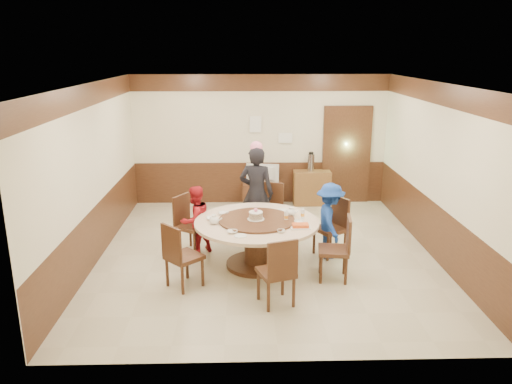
{
  "coord_description": "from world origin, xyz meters",
  "views": [
    {
      "loc": [
        -0.39,
        -7.74,
        3.3
      ],
      "look_at": [
        -0.17,
        -0.07,
        1.1
      ],
      "focal_mm": 35.0,
      "sensor_mm": 36.0,
      "label": 1
    }
  ],
  "objects_px": {
    "person_red": "(195,220)",
    "side_cabinet": "(312,188)",
    "birthday_cake": "(256,215)",
    "tv_stand": "(262,194)",
    "thermos": "(311,163)",
    "person_standing": "(256,193)",
    "person_blue": "(330,221)",
    "shrimp_platter": "(300,226)",
    "banquet_table": "(257,234)",
    "television": "(262,174)"
  },
  "relations": [
    {
      "from": "person_blue",
      "to": "tv_stand",
      "type": "bearing_deg",
      "value": 16.35
    },
    {
      "from": "person_red",
      "to": "thermos",
      "type": "bearing_deg",
      "value": -173.89
    },
    {
      "from": "shrimp_platter",
      "to": "thermos",
      "type": "distance_m",
      "value": 3.64
    },
    {
      "from": "person_blue",
      "to": "thermos",
      "type": "xyz_separation_m",
      "value": [
        0.07,
        2.91,
        0.32
      ]
    },
    {
      "from": "person_standing",
      "to": "person_blue",
      "type": "height_order",
      "value": "person_standing"
    },
    {
      "from": "person_standing",
      "to": "thermos",
      "type": "distance_m",
      "value": 2.39
    },
    {
      "from": "banquet_table",
      "to": "thermos",
      "type": "xyz_separation_m",
      "value": [
        1.27,
        3.25,
        0.41
      ]
    },
    {
      "from": "person_blue",
      "to": "shrimp_platter",
      "type": "distance_m",
      "value": 0.89
    },
    {
      "from": "person_standing",
      "to": "person_red",
      "type": "distance_m",
      "value": 1.26
    },
    {
      "from": "birthday_cake",
      "to": "tv_stand",
      "type": "relative_size",
      "value": 0.31
    },
    {
      "from": "shrimp_platter",
      "to": "person_standing",
      "type": "bearing_deg",
      "value": 111.56
    },
    {
      "from": "banquet_table",
      "to": "tv_stand",
      "type": "bearing_deg",
      "value": 86.22
    },
    {
      "from": "side_cabinet",
      "to": "person_standing",
      "type": "bearing_deg",
      "value": -122.05
    },
    {
      "from": "person_red",
      "to": "shrimp_platter",
      "type": "distance_m",
      "value": 1.86
    },
    {
      "from": "person_standing",
      "to": "person_red",
      "type": "height_order",
      "value": "person_standing"
    },
    {
      "from": "thermos",
      "to": "tv_stand",
      "type": "bearing_deg",
      "value": -178.38
    },
    {
      "from": "tv_stand",
      "to": "side_cabinet",
      "type": "relative_size",
      "value": 1.06
    },
    {
      "from": "shrimp_platter",
      "to": "person_blue",
      "type": "bearing_deg",
      "value": 50.13
    },
    {
      "from": "birthday_cake",
      "to": "side_cabinet",
      "type": "xyz_separation_m",
      "value": [
        1.32,
        3.26,
        -0.47
      ]
    },
    {
      "from": "person_red",
      "to": "television",
      "type": "distance_m",
      "value": 2.95
    },
    {
      "from": "banquet_table",
      "to": "television",
      "type": "relative_size",
      "value": 2.7
    },
    {
      "from": "person_blue",
      "to": "side_cabinet",
      "type": "height_order",
      "value": "person_blue"
    },
    {
      "from": "television",
      "to": "shrimp_platter",
      "type": "bearing_deg",
      "value": 107.13
    },
    {
      "from": "person_red",
      "to": "side_cabinet",
      "type": "height_order",
      "value": "person_red"
    },
    {
      "from": "thermos",
      "to": "birthday_cake",
      "type": "bearing_deg",
      "value": -111.51
    },
    {
      "from": "banquet_table",
      "to": "thermos",
      "type": "relative_size",
      "value": 5.07
    },
    {
      "from": "person_red",
      "to": "side_cabinet",
      "type": "distance_m",
      "value": 3.57
    },
    {
      "from": "birthday_cake",
      "to": "side_cabinet",
      "type": "relative_size",
      "value": 0.33
    },
    {
      "from": "television",
      "to": "tv_stand",
      "type": "bearing_deg",
      "value": -0.0
    },
    {
      "from": "person_standing",
      "to": "person_blue",
      "type": "distance_m",
      "value": 1.48
    },
    {
      "from": "tv_stand",
      "to": "thermos",
      "type": "xyz_separation_m",
      "value": [
        1.06,
        0.03,
        0.69
      ]
    },
    {
      "from": "banquet_table",
      "to": "person_red",
      "type": "bearing_deg",
      "value": 152.2
    },
    {
      "from": "shrimp_platter",
      "to": "tv_stand",
      "type": "relative_size",
      "value": 0.35
    },
    {
      "from": "shrimp_platter",
      "to": "thermos",
      "type": "height_order",
      "value": "thermos"
    },
    {
      "from": "tv_stand",
      "to": "side_cabinet",
      "type": "height_order",
      "value": "side_cabinet"
    },
    {
      "from": "person_red",
      "to": "birthday_cake",
      "type": "height_order",
      "value": "person_red"
    },
    {
      "from": "tv_stand",
      "to": "thermos",
      "type": "bearing_deg",
      "value": 1.62
    },
    {
      "from": "tv_stand",
      "to": "person_blue",
      "type": "bearing_deg",
      "value": -71.07
    },
    {
      "from": "person_red",
      "to": "side_cabinet",
      "type": "relative_size",
      "value": 1.46
    },
    {
      "from": "banquet_table",
      "to": "person_red",
      "type": "relative_size",
      "value": 1.65
    },
    {
      "from": "person_standing",
      "to": "birthday_cake",
      "type": "distance_m",
      "value": 1.22
    },
    {
      "from": "person_standing",
      "to": "shrimp_platter",
      "type": "xyz_separation_m",
      "value": [
        0.61,
        -1.54,
        -0.07
      ]
    },
    {
      "from": "tv_stand",
      "to": "shrimp_platter",
      "type": "bearing_deg",
      "value": -83.15
    },
    {
      "from": "person_blue",
      "to": "shrimp_platter",
      "type": "xyz_separation_m",
      "value": [
        -0.56,
        -0.67,
        0.15
      ]
    },
    {
      "from": "shrimp_platter",
      "to": "thermos",
      "type": "xyz_separation_m",
      "value": [
        0.63,
        3.58,
        0.16
      ]
    },
    {
      "from": "banquet_table",
      "to": "side_cabinet",
      "type": "xyz_separation_m",
      "value": [
        1.3,
        3.25,
        -0.16
      ]
    },
    {
      "from": "banquet_table",
      "to": "television",
      "type": "bearing_deg",
      "value": 86.22
    },
    {
      "from": "banquet_table",
      "to": "person_standing",
      "type": "height_order",
      "value": "person_standing"
    },
    {
      "from": "birthday_cake",
      "to": "person_red",
      "type": "bearing_deg",
      "value": 151.27
    },
    {
      "from": "person_red",
      "to": "thermos",
      "type": "xyz_separation_m",
      "value": [
        2.27,
        2.72,
        0.36
      ]
    }
  ]
}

